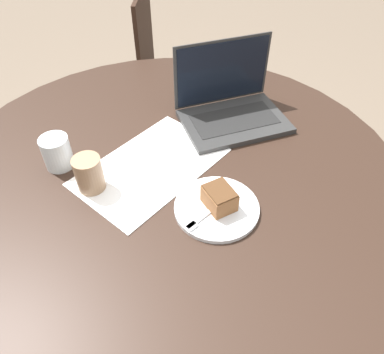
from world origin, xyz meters
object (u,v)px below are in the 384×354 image
at_px(laptop, 231,108).
at_px(chair, 174,84).
at_px(coffee_glass, 89,174).
at_px(plate, 217,208).

bearing_deg(laptop, chair, -91.67).
bearing_deg(coffee_glass, laptop, 158.51).
relative_size(plate, laptop, 0.54).
bearing_deg(chair, laptop, 20.47).
relative_size(chair, coffee_glass, 9.30).
xyz_separation_m(chair, coffee_glass, (0.95, 0.34, 0.32)).
distance_m(coffee_glass, laptop, 0.50).
bearing_deg(laptop, plate, 61.41).
relative_size(chair, plate, 4.35).
bearing_deg(plate, laptop, -159.41).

